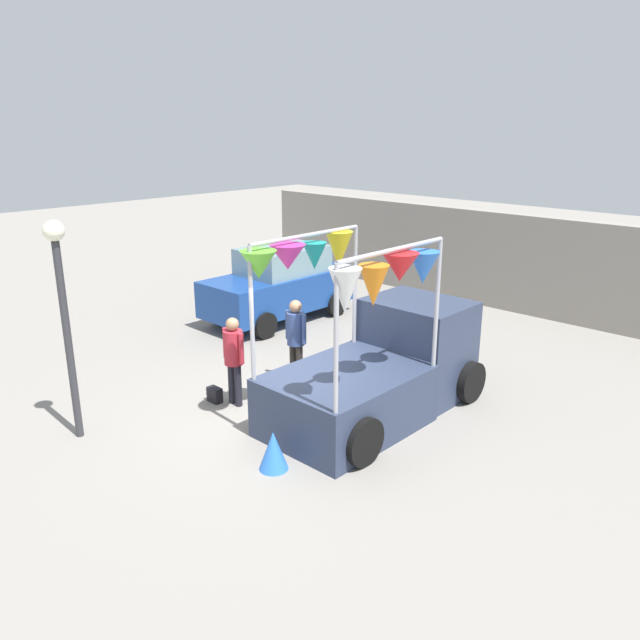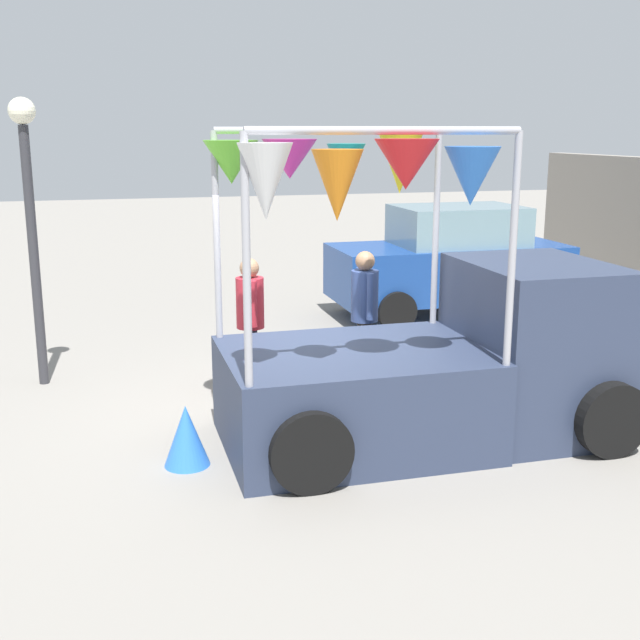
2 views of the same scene
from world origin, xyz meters
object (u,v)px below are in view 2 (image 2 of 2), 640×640
(person_customer, at_px, (250,311))
(person_vendor, at_px, (365,304))
(folded_kite_bundle_azure, at_px, (186,436))
(parked_car, at_px, (450,261))
(handbag, at_px, (231,371))
(street_lamp, at_px, (29,199))
(vendor_truck, at_px, (444,350))

(person_customer, relative_size, person_vendor, 0.97)
(person_customer, height_order, person_vendor, person_vendor)
(person_customer, distance_m, folded_kite_bundle_azure, 2.47)
(parked_car, relative_size, folded_kite_bundle_azure, 6.67)
(person_customer, bearing_deg, handbag, -150.26)
(street_lamp, bearing_deg, parked_car, 108.82)
(folded_kite_bundle_azure, bearing_deg, person_customer, 154.35)
(handbag, relative_size, street_lamp, 0.08)
(parked_car, relative_size, street_lamp, 1.14)
(vendor_truck, height_order, person_customer, vendor_truck)
(person_customer, relative_size, folded_kite_bundle_azure, 2.74)
(parked_car, height_order, street_lamp, street_lamp)
(street_lamp, bearing_deg, folded_kite_bundle_azure, 25.94)
(vendor_truck, relative_size, folded_kite_bundle_azure, 6.92)
(handbag, height_order, folded_kite_bundle_azure, folded_kite_bundle_azure)
(handbag, distance_m, street_lamp, 3.23)
(person_customer, distance_m, person_vendor, 1.43)
(person_vendor, height_order, handbag, person_vendor)
(person_customer, bearing_deg, parked_car, 127.80)
(folded_kite_bundle_azure, bearing_deg, handbag, 161.62)
(vendor_truck, relative_size, person_customer, 2.53)
(vendor_truck, height_order, person_vendor, vendor_truck)
(handbag, bearing_deg, person_customer, 29.74)
(person_vendor, bearing_deg, handbag, -106.06)
(person_customer, bearing_deg, street_lamp, -110.03)
(person_vendor, bearing_deg, folded_kite_bundle_azure, -50.58)
(parked_car, relative_size, person_customer, 2.44)
(parked_car, relative_size, handbag, 14.29)
(street_lamp, xyz_separation_m, folded_kite_bundle_azure, (3.05, 1.48, -2.03))
(vendor_truck, bearing_deg, folded_kite_bundle_azure, -88.19)
(handbag, bearing_deg, vendor_truck, 37.69)
(person_vendor, bearing_deg, street_lamp, -104.70)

